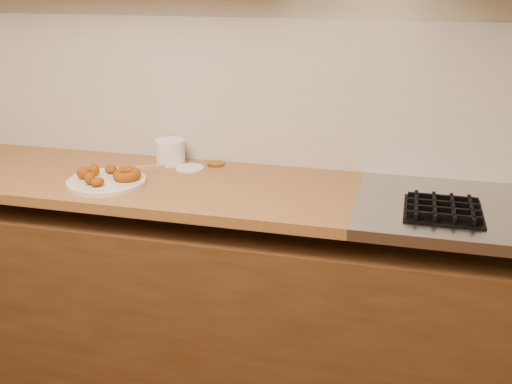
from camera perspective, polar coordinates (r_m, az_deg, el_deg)
wall_back at (r=2.49m, az=-0.94°, el=12.88°), size 4.00×0.02×2.70m
base_cabinet at (r=2.52m, az=-2.71°, el=-10.36°), size 3.60×0.60×0.77m
butcher_block at (r=2.57m, az=-16.90°, el=1.47°), size 2.30×0.62×0.04m
backsplash at (r=2.50m, az=-0.99°, el=9.44°), size 3.60×0.02×0.60m
donut_plate at (r=2.37m, az=-14.05°, el=0.94°), size 0.30×0.30×0.02m
ring_donut at (r=2.36m, az=-12.21°, el=1.65°), size 0.12×0.12×0.05m
fried_dough_chunks at (r=2.38m, az=-15.14°, el=1.64°), size 0.16×0.22×0.05m
plastic_tub at (r=2.57m, az=-8.18°, el=3.82°), size 0.13×0.13×0.10m
tub_lid at (r=2.49m, az=-6.34°, el=2.26°), size 0.15×0.15×0.01m
brass_jar_lid at (r=2.53m, az=-3.82°, el=2.69°), size 0.07×0.07×0.01m
wooden_utensil at (r=2.52m, az=-10.77°, el=2.29°), size 0.16×0.10×0.01m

